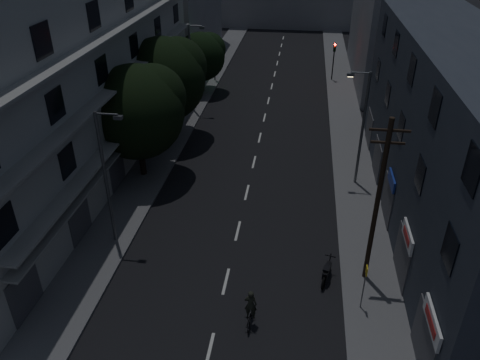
% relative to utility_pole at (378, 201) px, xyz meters
% --- Properties ---
extents(ground, '(160.00, 160.00, 0.00)m').
position_rel_utility_pole_xyz_m(ground, '(-7.23, 17.26, -4.87)').
color(ground, black).
rests_on(ground, ground).
extents(sidewalk_left, '(3.00, 90.00, 0.15)m').
position_rel_utility_pole_xyz_m(sidewalk_left, '(-14.73, 17.26, -4.79)').
color(sidewalk_left, '#565659').
rests_on(sidewalk_left, ground).
extents(sidewalk_right, '(3.00, 90.00, 0.15)m').
position_rel_utility_pole_xyz_m(sidewalk_right, '(0.27, 17.26, -4.79)').
color(sidewalk_right, '#565659').
rests_on(sidewalk_right, ground).
extents(lane_markings, '(0.15, 60.50, 0.01)m').
position_rel_utility_pole_xyz_m(lane_markings, '(-7.23, 23.51, -4.86)').
color(lane_markings, beige).
rests_on(lane_markings, ground).
extents(building_left, '(7.00, 36.00, 14.00)m').
position_rel_utility_pole_xyz_m(building_left, '(-19.21, 10.26, 2.13)').
color(building_left, '#9FA09B').
rests_on(building_left, ground).
extents(building_right, '(6.19, 28.00, 11.00)m').
position_rel_utility_pole_xyz_m(building_right, '(4.76, 6.26, 0.63)').
color(building_right, '#2A2F38').
rests_on(building_right, ground).
extents(building_far_right, '(6.00, 20.00, 13.00)m').
position_rel_utility_pole_xyz_m(building_far_right, '(4.77, 34.26, 1.63)').
color(building_far_right, slate).
rests_on(building_far_right, ground).
extents(tree_near, '(6.55, 6.55, 8.08)m').
position_rel_utility_pole_xyz_m(tree_near, '(-14.95, 9.18, 0.34)').
color(tree_near, black).
rests_on(tree_near, sidewalk_left).
extents(tree_mid, '(6.78, 6.78, 8.34)m').
position_rel_utility_pole_xyz_m(tree_mid, '(-14.93, 15.80, 0.49)').
color(tree_mid, black).
rests_on(tree_mid, sidewalk_left).
extents(tree_far, '(4.95, 4.95, 6.12)m').
position_rel_utility_pole_xyz_m(tree_far, '(-14.39, 27.45, -0.89)').
color(tree_far, black).
rests_on(tree_far, sidewalk_left).
extents(traffic_signal_far_right, '(0.28, 0.37, 4.10)m').
position_rel_utility_pole_xyz_m(traffic_signal_far_right, '(-0.65, 33.03, -1.77)').
color(traffic_signal_far_right, black).
rests_on(traffic_signal_far_right, sidewalk_right).
extents(traffic_signal_far_left, '(0.28, 0.37, 4.10)m').
position_rel_utility_pole_xyz_m(traffic_signal_far_left, '(-13.78, 31.18, -1.77)').
color(traffic_signal_far_left, black).
rests_on(traffic_signal_far_left, sidewalk_left).
extents(street_lamp_left_near, '(1.51, 0.25, 8.00)m').
position_rel_utility_pole_xyz_m(street_lamp_left_near, '(-14.08, 1.28, -0.27)').
color(street_lamp_left_near, '#515458').
rests_on(street_lamp_left_near, sidewalk_left).
extents(street_lamp_right, '(1.51, 0.25, 8.00)m').
position_rel_utility_pole_xyz_m(street_lamp_right, '(0.13, 9.96, -0.27)').
color(street_lamp_right, '#54575B').
rests_on(street_lamp_right, sidewalk_right).
extents(street_lamp_left_far, '(1.51, 0.25, 8.00)m').
position_rel_utility_pole_xyz_m(street_lamp_left_far, '(-14.10, 21.94, -0.27)').
color(street_lamp_left_far, slate).
rests_on(street_lamp_left_far, sidewalk_left).
extents(utility_pole, '(1.80, 0.24, 9.00)m').
position_rel_utility_pole_xyz_m(utility_pole, '(0.00, 0.00, 0.00)').
color(utility_pole, black).
rests_on(utility_pole, sidewalk_right).
extents(bus_stop_sign, '(0.06, 0.35, 2.52)m').
position_rel_utility_pole_xyz_m(bus_stop_sign, '(-0.41, -2.29, -2.98)').
color(bus_stop_sign, '#595B60').
rests_on(bus_stop_sign, sidewalk_right).
extents(motorcycle, '(0.75, 1.94, 1.27)m').
position_rel_utility_pole_xyz_m(motorcycle, '(-2.02, -0.41, -4.37)').
color(motorcycle, black).
rests_on(motorcycle, ground).
extents(cyclist, '(0.59, 1.60, 2.02)m').
position_rel_utility_pole_xyz_m(cyclist, '(-5.62, -3.92, -4.19)').
color(cyclist, black).
rests_on(cyclist, ground).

